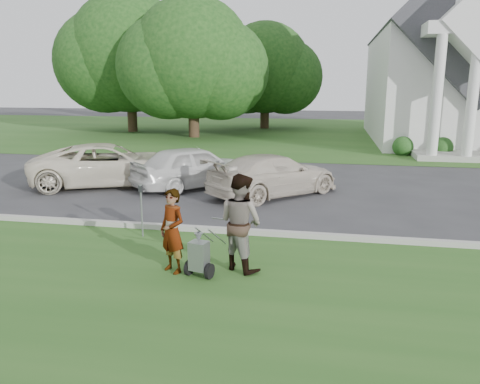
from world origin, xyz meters
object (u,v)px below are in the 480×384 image
(person_right, at_px, (241,223))
(car_c, at_px, (274,175))
(tree_back, at_px, (265,72))
(tree_left, at_px, (192,64))
(car_a, at_px, (109,165))
(car_b, at_px, (194,167))
(church, at_px, (449,49))
(striping_cart, at_px, (199,257))
(person_left, at_px, (172,232))
(parking_meter_near, at_px, (141,204))
(tree_far, at_px, (129,58))

(person_right, bearing_deg, car_c, -56.47)
(tree_back, relative_size, car_c, 1.99)
(tree_left, height_order, car_a, tree_left)
(tree_back, relative_size, car_a, 1.71)
(tree_back, distance_m, car_b, 24.65)
(church, height_order, car_b, church)
(tree_left, distance_m, car_c, 19.21)
(striping_cart, bearing_deg, car_c, 98.95)
(person_left, xyz_separation_m, person_right, (1.30, 0.40, 0.14))
(tree_back, xyz_separation_m, car_a, (-2.39, -24.53, -3.95))
(car_a, height_order, car_c, car_a)
(tree_back, bearing_deg, striping_cart, -84.25)
(car_b, xyz_separation_m, car_c, (3.00, -0.67, -0.08))
(parking_meter_near, bearing_deg, person_left, -53.34)
(car_b, bearing_deg, person_left, 146.92)
(striping_cart, distance_m, person_right, 1.06)
(tree_back, relative_size, person_left, 5.67)
(person_left, relative_size, car_a, 0.30)
(tree_left, relative_size, car_c, 2.20)
(tree_left, bearing_deg, tree_far, 153.44)
(tree_far, distance_m, person_left, 30.28)
(car_a, distance_m, car_c, 6.22)
(church, distance_m, person_right, 26.86)
(striping_cart, bearing_deg, tree_back, 109.25)
(church, distance_m, person_left, 27.71)
(car_a, distance_m, car_b, 3.21)
(striping_cart, relative_size, car_b, 0.24)
(church, xyz_separation_m, person_right, (-9.05, -24.80, -4.95))
(person_left, relative_size, person_right, 0.86)
(tree_left, xyz_separation_m, person_right, (7.96, -23.67, -4.12))
(church, bearing_deg, tree_far, 175.34)
(tree_left, xyz_separation_m, tree_far, (-6.00, 3.00, 0.58))
(striping_cart, bearing_deg, car_a, 139.74)
(car_c, bearing_deg, person_right, 134.39)
(car_c, bearing_deg, car_a, 38.97)
(church, xyz_separation_m, striping_cart, (-9.77, -25.34, -5.52))
(church, relative_size, tree_left, 2.27)
(tree_far, height_order, parking_meter_near, tree_far)
(tree_far, height_order, person_right, tree_far)
(tree_left, bearing_deg, person_right, -71.41)
(tree_left, relative_size, car_a, 1.89)
(tree_back, bearing_deg, parking_meter_near, -87.74)
(tree_left, xyz_separation_m, parking_meter_near, (5.19, -22.09, -4.27))
(tree_left, distance_m, striping_cart, 25.70)
(church, height_order, person_right, church)
(tree_back, relative_size, person_right, 4.87)
(church, xyz_separation_m, parking_meter_near, (-11.82, -23.22, -5.10))
(striping_cart, distance_m, car_b, 8.27)
(tree_far, height_order, person_left, tree_far)
(person_right, distance_m, car_a, 9.56)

